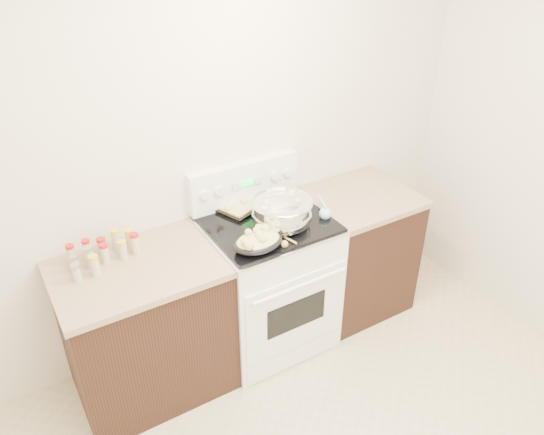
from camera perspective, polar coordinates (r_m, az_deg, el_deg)
room_shell at (r=1.71m, az=13.73°, el=-3.47°), size 4.10×3.60×2.75m
counter_left at (r=3.30m, az=-13.28°, el=-11.48°), size 0.93×0.67×0.92m
counter_right at (r=3.88m, az=8.82°, el=-3.50°), size 0.73×0.67×0.92m
kitchen_range at (r=3.51m, az=-0.46°, el=-6.72°), size 0.78×0.73×1.22m
mixing_bowl at (r=3.18m, az=1.06°, el=0.50°), size 0.39×0.39×0.22m
roasting_pan at (r=2.98m, az=-1.52°, el=-2.56°), size 0.31×0.22×0.11m
baking_sheet at (r=3.45m, az=-3.03°, el=1.83°), size 0.50×0.43×0.06m
wooden_spoon at (r=3.06m, az=1.12°, el=-2.47°), size 0.09×0.26×0.04m
blue_ladle at (r=3.30m, az=5.70°, el=0.59°), size 0.14×0.25×0.10m
spice_jars at (r=3.06m, az=-17.79°, el=-3.56°), size 0.39×0.23×0.13m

